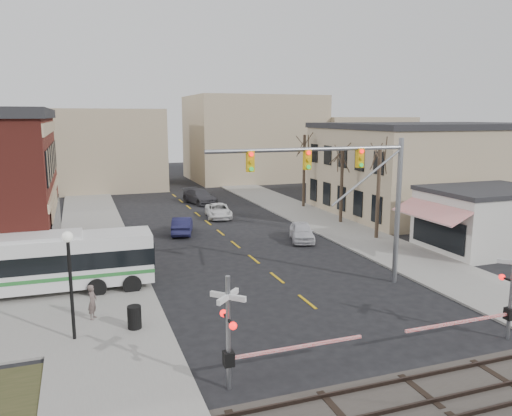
{
  "coord_description": "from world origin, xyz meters",
  "views": [
    {
      "loc": [
        -10.36,
        -19.36,
        9.11
      ],
      "look_at": [
        -0.08,
        9.35,
        3.5
      ],
      "focal_mm": 35.0,
      "sensor_mm": 36.0,
      "label": 1
    }
  ],
  "objects_px": {
    "transit_bus": "(35,263)",
    "traffic_signal_mast": "(351,182)",
    "trash_bin": "(134,317)",
    "car_a": "(302,232)",
    "car_b": "(182,225)",
    "pedestrian_near": "(92,302)",
    "rr_crossing_east": "(503,295)",
    "street_lamp": "(69,263)",
    "car_d": "(200,196)",
    "rr_crossing_west": "(241,333)",
    "car_c": "(218,211)",
    "pedestrian_far": "(87,270)"
  },
  "relations": [
    {
      "from": "transit_bus",
      "to": "traffic_signal_mast",
      "type": "height_order",
      "value": "traffic_signal_mast"
    },
    {
      "from": "trash_bin",
      "to": "car_a",
      "type": "relative_size",
      "value": 0.24
    },
    {
      "from": "traffic_signal_mast",
      "to": "car_b",
      "type": "distance_m",
      "value": 17.34
    },
    {
      "from": "trash_bin",
      "to": "pedestrian_near",
      "type": "distance_m",
      "value": 2.38
    },
    {
      "from": "pedestrian_near",
      "to": "rr_crossing_east",
      "type": "bearing_deg",
      "value": -94.5
    },
    {
      "from": "transit_bus",
      "to": "street_lamp",
      "type": "relative_size",
      "value": 2.61
    },
    {
      "from": "street_lamp",
      "to": "traffic_signal_mast",
      "type": "bearing_deg",
      "value": 7.93
    },
    {
      "from": "street_lamp",
      "to": "car_d",
      "type": "distance_m",
      "value": 33.16
    },
    {
      "from": "rr_crossing_west",
      "to": "pedestrian_near",
      "type": "xyz_separation_m",
      "value": [
        -4.56,
        7.53,
        -1.05
      ]
    },
    {
      "from": "traffic_signal_mast",
      "to": "rr_crossing_west",
      "type": "distance_m",
      "value": 12.0
    },
    {
      "from": "traffic_signal_mast",
      "to": "car_d",
      "type": "height_order",
      "value": "traffic_signal_mast"
    },
    {
      "from": "transit_bus",
      "to": "car_b",
      "type": "height_order",
      "value": "transit_bus"
    },
    {
      "from": "transit_bus",
      "to": "street_lamp",
      "type": "distance_m",
      "value": 6.84
    },
    {
      "from": "car_c",
      "to": "car_d",
      "type": "bearing_deg",
      "value": 97.35
    },
    {
      "from": "street_lamp",
      "to": "transit_bus",
      "type": "bearing_deg",
      "value": 105.69
    },
    {
      "from": "rr_crossing_east",
      "to": "pedestrian_near",
      "type": "relative_size",
      "value": 3.53
    },
    {
      "from": "transit_bus",
      "to": "rr_crossing_west",
      "type": "xyz_separation_m",
      "value": [
        7.16,
        -12.01,
        0.25
      ]
    },
    {
      "from": "traffic_signal_mast",
      "to": "rr_crossing_east",
      "type": "distance_m",
      "value": 9.03
    },
    {
      "from": "car_b",
      "to": "car_d",
      "type": "bearing_deg",
      "value": -94.16
    },
    {
      "from": "street_lamp",
      "to": "car_b",
      "type": "xyz_separation_m",
      "value": [
        8.0,
        17.43,
        -2.65
      ]
    },
    {
      "from": "car_b",
      "to": "car_d",
      "type": "distance_m",
      "value": 13.92
    },
    {
      "from": "rr_crossing_east",
      "to": "traffic_signal_mast",
      "type": "bearing_deg",
      "value": 108.97
    },
    {
      "from": "traffic_signal_mast",
      "to": "trash_bin",
      "type": "bearing_deg",
      "value": -171.53
    },
    {
      "from": "rr_crossing_east",
      "to": "street_lamp",
      "type": "xyz_separation_m",
      "value": [
        -16.54,
        5.81,
        1.37
      ]
    },
    {
      "from": "rr_crossing_west",
      "to": "rr_crossing_east",
      "type": "xyz_separation_m",
      "value": [
        11.18,
        -0.19,
        0.0
      ]
    },
    {
      "from": "transit_bus",
      "to": "trash_bin",
      "type": "bearing_deg",
      "value": -55.43
    },
    {
      "from": "rr_crossing_east",
      "to": "pedestrian_far",
      "type": "bearing_deg",
      "value": 141.36
    },
    {
      "from": "car_a",
      "to": "car_b",
      "type": "relative_size",
      "value": 0.98
    },
    {
      "from": "rr_crossing_east",
      "to": "street_lamp",
      "type": "height_order",
      "value": "street_lamp"
    },
    {
      "from": "rr_crossing_west",
      "to": "car_c",
      "type": "distance_m",
      "value": 29.13
    },
    {
      "from": "car_b",
      "to": "car_c",
      "type": "distance_m",
      "value": 6.8
    },
    {
      "from": "rr_crossing_east",
      "to": "car_b",
      "type": "bearing_deg",
      "value": 110.18
    },
    {
      "from": "car_c",
      "to": "pedestrian_far",
      "type": "height_order",
      "value": "pedestrian_far"
    },
    {
      "from": "transit_bus",
      "to": "car_a",
      "type": "height_order",
      "value": "transit_bus"
    },
    {
      "from": "trash_bin",
      "to": "pedestrian_near",
      "type": "bearing_deg",
      "value": 134.36
    },
    {
      "from": "traffic_signal_mast",
      "to": "rr_crossing_east",
      "type": "xyz_separation_m",
      "value": [
        2.66,
        -7.74,
        -3.82
      ]
    },
    {
      "from": "car_d",
      "to": "pedestrian_near",
      "type": "height_order",
      "value": "pedestrian_near"
    },
    {
      "from": "rr_crossing_east",
      "to": "trash_bin",
      "type": "xyz_separation_m",
      "value": [
        -14.09,
        6.04,
        -1.35
      ]
    },
    {
      "from": "rr_crossing_west",
      "to": "pedestrian_near",
      "type": "height_order",
      "value": "rr_crossing_west"
    },
    {
      "from": "car_a",
      "to": "pedestrian_near",
      "type": "bearing_deg",
      "value": -127.09
    },
    {
      "from": "car_b",
      "to": "pedestrian_near",
      "type": "height_order",
      "value": "pedestrian_near"
    },
    {
      "from": "transit_bus",
      "to": "trash_bin",
      "type": "distance_m",
      "value": 7.57
    },
    {
      "from": "transit_bus",
      "to": "car_a",
      "type": "distance_m",
      "value": 18.68
    },
    {
      "from": "rr_crossing_west",
      "to": "car_b",
      "type": "bearing_deg",
      "value": 83.47
    },
    {
      "from": "traffic_signal_mast",
      "to": "street_lamp",
      "type": "bearing_deg",
      "value": -172.07
    },
    {
      "from": "car_c",
      "to": "traffic_signal_mast",
      "type": "bearing_deg",
      "value": -77.35
    },
    {
      "from": "car_c",
      "to": "pedestrian_near",
      "type": "bearing_deg",
      "value": -110.71
    },
    {
      "from": "traffic_signal_mast",
      "to": "rr_crossing_west",
      "type": "relative_size",
      "value": 1.94
    },
    {
      "from": "trash_bin",
      "to": "pedestrian_near",
      "type": "relative_size",
      "value": 0.63
    },
    {
      "from": "street_lamp",
      "to": "pedestrian_near",
      "type": "xyz_separation_m",
      "value": [
        0.8,
        1.92,
        -2.42
      ]
    }
  ]
}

